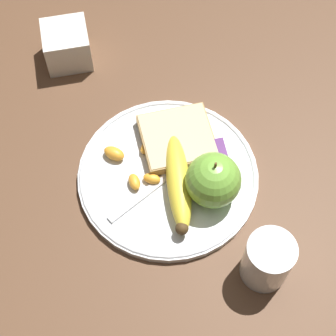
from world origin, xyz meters
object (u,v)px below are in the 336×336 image
object	(u,v)px
bread_slice	(177,139)
juice_glass	(267,261)
plate	(168,176)
jam_packet	(212,152)
banana	(179,183)
condiment_caddy	(67,45)
apple	(213,180)
fork	(163,179)

from	to	relation	value
bread_slice	juice_glass	bearing A→B (deg)	-71.39
plate	jam_packet	distance (m)	0.08
banana	condiment_caddy	distance (m)	0.32
apple	fork	world-z (taller)	apple
plate	condiment_caddy	world-z (taller)	condiment_caddy
jam_packet	plate	bearing A→B (deg)	-165.85
fork	jam_packet	bearing A→B (deg)	-11.64
banana	condiment_caddy	xyz separation A→B (m)	(-0.13, 0.30, 0.00)
bread_slice	fork	size ratio (longest dim) A/B	0.70
plate	jam_packet	xyz separation A→B (m)	(0.07, 0.02, 0.01)
plate	condiment_caddy	distance (m)	0.30
plate	banana	size ratio (longest dim) A/B	1.67
apple	fork	size ratio (longest dim) A/B	0.56
apple	jam_packet	size ratio (longest dim) A/B	2.22
banana	fork	world-z (taller)	banana
banana	condiment_caddy	size ratio (longest dim) A/B	2.20
jam_packet	condiment_caddy	distance (m)	0.32
fork	condiment_caddy	distance (m)	0.30
fork	condiment_caddy	world-z (taller)	condiment_caddy
banana	bread_slice	xyz separation A→B (m)	(0.02, 0.08, -0.01)
juice_glass	bread_slice	bearing A→B (deg)	108.61
juice_glass	condiment_caddy	xyz separation A→B (m)	(-0.22, 0.44, -0.01)
banana	plate	bearing A→B (deg)	110.94
plate	juice_glass	xyz separation A→B (m)	(0.10, -0.17, 0.03)
banana	condiment_caddy	bearing A→B (deg)	113.99
juice_glass	condiment_caddy	bearing A→B (deg)	116.83
condiment_caddy	apple	bearing A→B (deg)	-60.26
banana	jam_packet	xyz separation A→B (m)	(0.06, 0.05, -0.01)
bread_slice	condiment_caddy	size ratio (longest dim) A/B	1.51
banana	apple	bearing A→B (deg)	-20.07
bread_slice	jam_packet	distance (m)	0.06
banana	fork	xyz separation A→B (m)	(-0.02, 0.02, -0.02)
juice_glass	jam_packet	distance (m)	0.19
juice_glass	fork	bearing A→B (deg)	124.06
apple	jam_packet	world-z (taller)	apple
fork	jam_packet	world-z (taller)	jam_packet
banana	fork	distance (m)	0.03
condiment_caddy	jam_packet	bearing A→B (deg)	-52.12
juice_glass	apple	bearing A→B (deg)	109.11
plate	condiment_caddy	size ratio (longest dim) A/B	3.68
bread_slice	fork	world-z (taller)	bread_slice
bread_slice	plate	bearing A→B (deg)	-116.15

